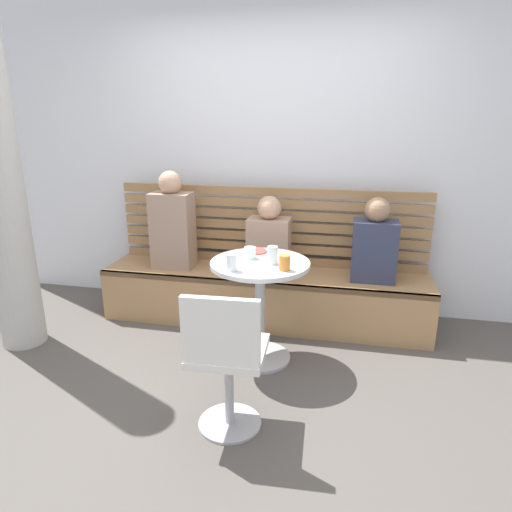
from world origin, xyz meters
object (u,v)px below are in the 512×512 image
Objects in this scene: cup_glass_tall at (273,255)px; cup_glass_short at (250,253)px; cup_water_clear at (232,262)px; white_chair at (226,358)px; person_adult at (172,225)px; person_child_left at (269,240)px; cup_tumbler_orange at (285,263)px; plate_small at (255,251)px; booth_bench at (264,297)px; person_child_middle at (375,244)px; cafe_table at (260,292)px.

cup_glass_short is (-0.17, 0.09, -0.02)m from cup_glass_tall.
cup_water_clear is 0.29m from cup_glass_short.
cup_glass_short is at bearing 78.40° from cup_water_clear.
white_chair is 7.73× the size of cup_water_clear.
person_adult reaches higher than cup_glass_short.
cup_glass_tall is (0.15, -0.66, 0.08)m from person_child_left.
cup_tumbler_orange is (0.27, -0.20, 0.01)m from cup_glass_short.
cup_glass_tall reaches higher than plate_small.
person_child_middle is at bearing 0.02° from booth_bench.
person_child_left is 5.31× the size of cup_glass_tall.
person_adult is (-0.87, 0.61, 0.29)m from cafe_table.
cafe_table is at bearing -84.95° from person_child_left.
cup_water_clear is at bearing -93.18° from booth_bench.
cafe_table is at bearing 57.07° from cup_water_clear.
plate_small is (-0.86, -0.41, 0.01)m from person_child_middle.
person_child_middle reaches higher than cup_tumbler_orange.
person_adult is at bearing -178.13° from person_child_left.
person_child_middle is at bearing 33.33° from cup_glass_short.
cafe_table is 4.35× the size of plate_small.
cup_glass_tall is 0.15m from cup_tumbler_orange.
person_adult is (-0.85, 1.43, 0.34)m from white_chair.
booth_bench is at bearing 98.55° from cafe_table.
person_adult is 0.82m from person_child_left.
cafe_table is at bearing -141.10° from person_child_middle.
white_chair reaches higher than cafe_table.
person_child_middle is (0.80, 1.44, 0.27)m from white_chair.
person_child_middle is 5.99× the size of cup_water_clear.
person_child_middle reaches higher than cup_glass_short.
person_adult is at bearing 153.55° from plate_small.
plate_small is at bearing -154.37° from person_child_middle.
cup_glass_tall reaches higher than cup_water_clear.
cafe_table is at bearing -81.45° from booth_bench.
white_chair is 1.67m from person_child_middle.
cup_glass_short is 0.47× the size of plate_small.
plate_small is at bearing -26.45° from person_adult.
person_adult is 1.65m from person_child_middle.
booth_bench is 1.01m from person_child_middle.
booth_bench is at bearing 92.11° from plate_small.
booth_bench is 1.02m from cup_water_clear.
cafe_table is 0.90× the size of person_adult.
booth_bench is 24.55× the size of cup_water_clear.
cup_glass_short is (0.79, -0.55, -0.03)m from person_adult.
person_adult reaches higher than cafe_table.
person_adult is at bearing 145.00° from cafe_table.
person_child_left is 0.97× the size of person_child_middle.
cup_glass_tall reaches higher than cafe_table.
person_child_middle is 3.88× the size of plate_small.
person_child_middle is (0.78, 0.63, 0.21)m from cafe_table.
person_child_left is (0.04, 0.01, 0.50)m from booth_bench.
cup_glass_tall is 1.20× the size of cup_tumbler_orange.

